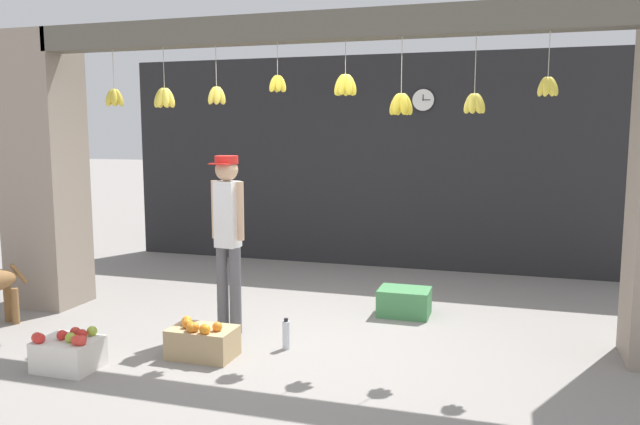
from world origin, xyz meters
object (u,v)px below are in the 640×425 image
(produce_box_green, at_px, (404,302))
(water_bottle, at_px, (286,335))
(shopkeeper, at_px, (228,230))
(fruit_crate_oranges, at_px, (202,341))
(wall_clock, at_px, (423,100))
(fruit_crate_apples, at_px, (69,352))

(produce_box_green, bearing_deg, water_bottle, -122.23)
(produce_box_green, bearing_deg, shopkeeper, -145.65)
(shopkeeper, xyz_separation_m, fruit_crate_oranges, (0.07, -0.67, -0.84))
(fruit_crate_oranges, distance_m, produce_box_green, 2.20)
(produce_box_green, distance_m, wall_clock, 3.05)
(produce_box_green, xyz_separation_m, water_bottle, (-0.82, -1.29, -0.01))
(fruit_crate_oranges, relative_size, produce_box_green, 1.05)
(water_bottle, relative_size, wall_clock, 0.91)
(fruit_crate_oranges, height_order, produce_box_green, fruit_crate_oranges)
(shopkeeper, relative_size, produce_box_green, 3.21)
(shopkeeper, bearing_deg, wall_clock, -104.68)
(fruit_crate_apples, xyz_separation_m, wall_clock, (2.16, 4.40, 2.14))
(fruit_crate_oranges, distance_m, water_bottle, 0.72)
(shopkeeper, bearing_deg, fruit_crate_oranges, 103.80)
(water_bottle, bearing_deg, wall_clock, 79.06)
(fruit_crate_apples, height_order, water_bottle, fruit_crate_apples)
(fruit_crate_oranges, xyz_separation_m, fruit_crate_apples, (-0.89, -0.55, -0.00))
(wall_clock, bearing_deg, shopkeeper, -112.80)
(shopkeeper, distance_m, water_bottle, 1.12)
(fruit_crate_oranges, distance_m, fruit_crate_apples, 1.04)
(fruit_crate_oranges, xyz_separation_m, water_bottle, (0.60, 0.39, -0.01))
(produce_box_green, relative_size, wall_clock, 1.72)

